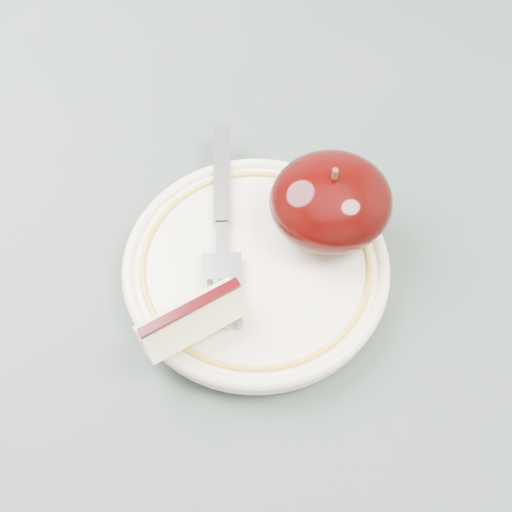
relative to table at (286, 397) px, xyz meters
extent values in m
cylinder|color=brown|center=(0.40, 0.40, -0.31)|extent=(0.05, 0.05, 0.71)
cube|color=#41504A|center=(0.00, 0.00, 0.07)|extent=(0.90, 0.90, 0.04)
cylinder|color=white|center=(-0.01, 0.06, 0.09)|extent=(0.10, 0.10, 0.01)
cylinder|color=white|center=(-0.01, 0.06, 0.10)|extent=(0.18, 0.18, 0.01)
torus|color=white|center=(-0.01, 0.06, 0.10)|extent=(0.18, 0.18, 0.01)
torus|color=gold|center=(-0.01, 0.06, 0.11)|extent=(0.16, 0.16, 0.00)
ellipsoid|color=black|center=(0.05, 0.08, 0.13)|extent=(0.08, 0.08, 0.05)
cylinder|color=#472D19|center=(0.05, 0.08, 0.16)|extent=(0.00, 0.00, 0.01)
cube|color=beige|center=(-0.06, 0.02, 0.12)|extent=(0.08, 0.05, 0.03)
cube|color=#320104|center=(-0.06, 0.02, 0.14)|extent=(0.07, 0.03, 0.00)
cube|color=gray|center=(-0.02, 0.14, 0.11)|extent=(0.03, 0.09, 0.00)
cube|color=gray|center=(-0.03, 0.08, 0.11)|extent=(0.01, 0.03, 0.00)
cube|color=gray|center=(-0.04, 0.06, 0.11)|extent=(0.03, 0.03, 0.00)
cube|color=gray|center=(-0.03, 0.03, 0.11)|extent=(0.01, 0.04, 0.00)
cube|color=gray|center=(-0.04, 0.03, 0.11)|extent=(0.01, 0.04, 0.00)
cube|color=gray|center=(-0.04, 0.03, 0.11)|extent=(0.01, 0.04, 0.00)
cube|color=gray|center=(-0.05, 0.03, 0.11)|extent=(0.01, 0.04, 0.00)
camera|label=1|loc=(-0.06, -0.19, 0.52)|focal=50.00mm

